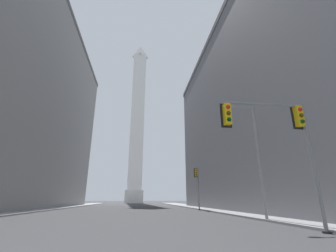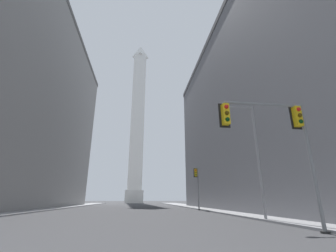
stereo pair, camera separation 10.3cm
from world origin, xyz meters
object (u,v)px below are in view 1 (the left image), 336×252
(obelisk, at_px, (138,119))
(traffic_light_mid_right, at_px, (197,182))
(street_lamp, at_px, (253,147))
(traffic_light_near_right, at_px, (280,131))

(obelisk, xyz_separation_m, traffic_light_mid_right, (10.06, -60.05, -31.12))
(traffic_light_mid_right, distance_m, street_lamp, 17.20)
(obelisk, xyz_separation_m, traffic_light_near_right, (8.54, -83.03, -30.18))
(obelisk, distance_m, street_lamp, 83.34)
(traffic_light_near_right, distance_m, street_lamp, 6.06)
(obelisk, bearing_deg, street_lamp, -82.53)
(street_lamp, bearing_deg, traffic_light_mid_right, 90.23)
(traffic_light_mid_right, relative_size, street_lamp, 0.68)
(traffic_light_mid_right, distance_m, traffic_light_near_right, 23.05)
(obelisk, bearing_deg, traffic_light_near_right, -84.13)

